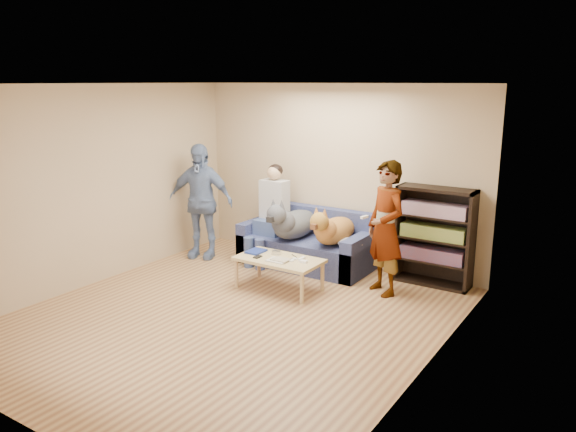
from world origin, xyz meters
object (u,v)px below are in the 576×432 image
Objects in this scene: dog_gray at (292,223)px; person_standing_left at (200,201)px; camera_silver at (276,253)px; person_seated at (271,210)px; person_standing_right at (386,228)px; dog_tan at (332,230)px; coffee_table at (279,262)px; bookshelf at (434,234)px; notebook_blue at (256,251)px; sofa at (307,246)px.

person_standing_left is at bearing -167.01° from dog_gray.
person_seated reaches higher than camera_silver.
person_standing_right is 1.34× the size of dog_gray.
person_seated is 1.05m from dog_tan.
coffee_table is (-0.28, -0.91, -0.26)m from dog_tan.
dog_gray is 0.97× the size of bookshelf.
notebook_blue is at bearing -127.30° from person_standing_right.
dog_tan is 0.98m from coffee_table.
person_seated reaches higher than coffee_table.
person_standing_left is 1.09m from person_seated.
bookshelf is at bearing 7.40° from sofa.
person_standing_left is at bearing -161.22° from sofa.
bookshelf reaches higher than dog_tan.
camera_silver is at bearing -31.35° from person_standing_left.
person_standing_right is at bearing -8.73° from person_seated.
bookshelf reaches higher than coffee_table.
camera_silver is 2.08m from bookshelf.
person_standing_left is 1.75m from sofa.
person_standing_right is 0.96m from dog_tan.
person_seated is (1.01, 0.40, -0.09)m from person_standing_left.
person_seated is 1.34× the size of coffee_table.
dog_gray is 0.96m from coffee_table.
sofa is 1.73× the size of coffee_table.
sofa is 0.63m from dog_tan.
sofa is at bearing 95.72° from camera_silver.
notebook_blue is 1.01m from person_seated.
camera_silver is 0.18m from coffee_table.
camera_silver is 0.09× the size of dog_gray.
person_standing_left is 6.68× the size of notebook_blue.
notebook_blue is at bearing -128.39° from dog_tan.
dog_gray is at bearing 112.10° from coffee_table.
bookshelf is (2.35, 0.36, -0.09)m from person_seated.
dog_tan is (0.49, -0.15, 0.36)m from sofa.
dog_gray is at bearing -155.76° from person_standing_right.
person_standing_left is 1.48m from dog_gray.
dog_tan is (0.62, 0.06, -0.02)m from dog_gray.
person_standing_left reaches higher than person_seated.
dog_gray reaches higher than sofa.
sofa is 1.50× the size of dog_gray.
person_standing_left is at bearing 163.61° from coffee_table.
dog_tan is 1.36m from bookshelf.
coffee_table is at bearing -107.09° from dog_tan.
dog_gray is (0.05, 0.80, 0.22)m from notebook_blue.
person_seated reaches higher than dog_tan.
sofa is 1.86m from bookshelf.
bookshelf is at bearing -4.89° from person_standing_left.
person_standing_right reaches higher than dog_tan.
person_seated is 1.27m from coffee_table.
person_seated is 1.26× the size of dog_tan.
person_seated is (-0.55, -0.13, 0.49)m from sofa.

